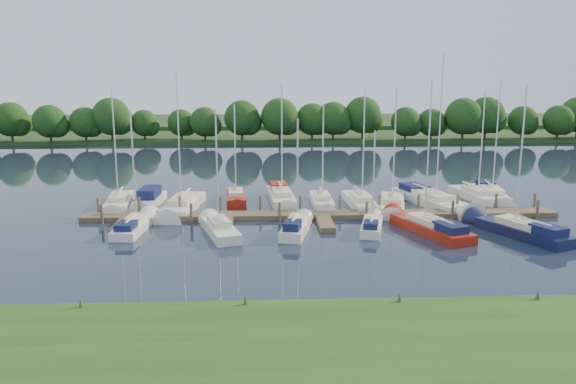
{
  "coord_description": "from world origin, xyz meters",
  "views": [
    {
      "loc": [
        -4.89,
        -37.97,
        11.7
      ],
      "look_at": [
        -2.85,
        8.0,
        2.2
      ],
      "focal_mm": 35.0,
      "sensor_mm": 36.0,
      "label": 1
    }
  ],
  "objects_px": {
    "motorboat": "(149,201)",
    "sailboat_n_5": "(322,202)",
    "dock": "(322,217)",
    "sailboat_s_2": "(296,228)",
    "sailboat_n_0": "(119,204)"
  },
  "relations": [
    {
      "from": "sailboat_s_2",
      "to": "sailboat_n_5",
      "type": "bearing_deg",
      "value": 85.04
    },
    {
      "from": "dock",
      "to": "motorboat",
      "type": "xyz_separation_m",
      "value": [
        -15.5,
        5.96,
        0.19
      ]
    },
    {
      "from": "sailboat_n_0",
      "to": "sailboat_s_2",
      "type": "xyz_separation_m",
      "value": [
        15.71,
        -9.28,
        0.06
      ]
    },
    {
      "from": "sailboat_n_5",
      "to": "sailboat_s_2",
      "type": "relative_size",
      "value": 1.08
    },
    {
      "from": "dock",
      "to": "sailboat_n_5",
      "type": "xyz_separation_m",
      "value": [
        0.49,
        5.08,
        0.08
      ]
    },
    {
      "from": "sailboat_n_0",
      "to": "motorboat",
      "type": "relative_size",
      "value": 1.62
    },
    {
      "from": "sailboat_n_0",
      "to": "sailboat_n_5",
      "type": "height_order",
      "value": "sailboat_n_0"
    },
    {
      "from": "dock",
      "to": "sailboat_n_5",
      "type": "distance_m",
      "value": 5.1
    },
    {
      "from": "motorboat",
      "to": "sailboat_s_2",
      "type": "relative_size",
      "value": 0.75
    },
    {
      "from": "dock",
      "to": "sailboat_s_2",
      "type": "xyz_separation_m",
      "value": [
        -2.41,
        -3.95,
        0.14
      ]
    },
    {
      "from": "motorboat",
      "to": "sailboat_n_5",
      "type": "distance_m",
      "value": 16.02
    },
    {
      "from": "sailboat_s_2",
      "to": "dock",
      "type": "bearing_deg",
      "value": 71.46
    },
    {
      "from": "dock",
      "to": "sailboat_n_0",
      "type": "xyz_separation_m",
      "value": [
        -18.12,
        5.33,
        0.08
      ]
    },
    {
      "from": "dock",
      "to": "sailboat_n_0",
      "type": "height_order",
      "value": "sailboat_n_0"
    },
    {
      "from": "dock",
      "to": "sailboat_s_2",
      "type": "bearing_deg",
      "value": -121.4
    }
  ]
}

